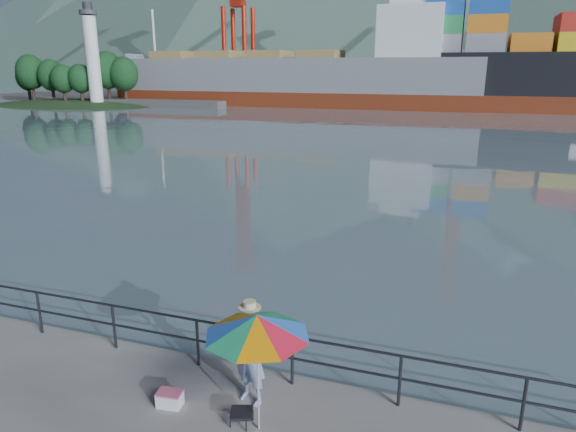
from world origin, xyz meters
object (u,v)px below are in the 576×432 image
object	(u,v)px
bulk_carrier	(302,78)
beach_umbrella	(257,325)
cooler_bag	(170,399)
fisherman	(251,356)

from	to	relation	value
bulk_carrier	beach_umbrella	bearing A→B (deg)	-72.94
cooler_bag	bulk_carrier	size ratio (longest dim) A/B	0.01
beach_umbrella	bulk_carrier	distance (m)	76.57
fisherman	cooler_bag	distance (m)	1.66
fisherman	beach_umbrella	distance (m)	1.27
fisherman	bulk_carrier	bearing A→B (deg)	124.28
fisherman	bulk_carrier	xyz separation A→B (m)	(-22.05, 72.52, 3.12)
cooler_bag	bulk_carrier	xyz separation A→B (m)	(-20.72, 73.12, 3.91)
beach_umbrella	bulk_carrier	world-z (taller)	bulk_carrier
fisherman	beach_umbrella	xyz separation A→B (m)	(0.41, -0.65, 1.01)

